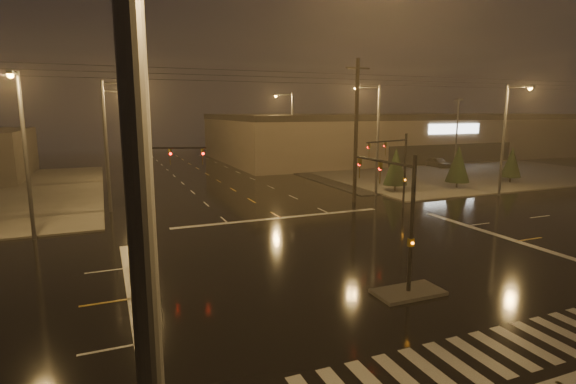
# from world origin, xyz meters

# --- Properties ---
(ground) EXTENTS (140.00, 140.00, 0.00)m
(ground) POSITION_xyz_m (0.00, 0.00, 0.00)
(ground) COLOR black
(ground) RESTS_ON ground
(sidewalk_ne) EXTENTS (36.00, 36.00, 0.12)m
(sidewalk_ne) POSITION_xyz_m (30.00, 30.00, 0.06)
(sidewalk_ne) COLOR #484540
(sidewalk_ne) RESTS_ON ground
(median_island) EXTENTS (3.00, 1.60, 0.15)m
(median_island) POSITION_xyz_m (0.00, -4.00, 0.07)
(median_island) COLOR #484540
(median_island) RESTS_ON ground
(crosswalk) EXTENTS (15.00, 2.60, 0.01)m
(crosswalk) POSITION_xyz_m (0.00, -9.00, 0.01)
(crosswalk) COLOR beige
(crosswalk) RESTS_ON ground
(stop_bar_near) EXTENTS (16.00, 0.50, 0.01)m
(stop_bar_near) POSITION_xyz_m (0.00, -11.00, 0.01)
(stop_bar_near) COLOR beige
(stop_bar_near) RESTS_ON ground
(stop_bar_far) EXTENTS (16.00, 0.50, 0.01)m
(stop_bar_far) POSITION_xyz_m (0.00, 11.00, 0.01)
(stop_bar_far) COLOR beige
(stop_bar_far) RESTS_ON ground
(parking_lot) EXTENTS (50.00, 24.00, 0.08)m
(parking_lot) POSITION_xyz_m (35.00, 28.00, 0.04)
(parking_lot) COLOR black
(parking_lot) RESTS_ON ground
(retail_building) EXTENTS (60.20, 28.30, 7.20)m
(retail_building) POSITION_xyz_m (35.00, 45.99, 3.84)
(retail_building) COLOR #695C4B
(retail_building) RESTS_ON ground
(signal_mast_median) EXTENTS (0.25, 4.59, 6.00)m
(signal_mast_median) POSITION_xyz_m (0.00, -3.07, 3.75)
(signal_mast_median) COLOR black
(signal_mast_median) RESTS_ON ground
(signal_mast_ne) EXTENTS (4.84, 1.86, 6.00)m
(signal_mast_ne) POSITION_xyz_m (9.50, 10.14, 3.79)
(signal_mast_ne) COLOR black
(signal_mast_ne) RESTS_ON ground
(signal_mast_nw) EXTENTS (4.84, 1.86, 6.00)m
(signal_mast_nw) POSITION_xyz_m (-9.50, 10.14, 3.79)
(signal_mast_nw) COLOR black
(signal_mast_nw) RESTS_ON ground
(streetlight_0) EXTENTS (2.77, 0.32, 10.00)m
(streetlight_0) POSITION_xyz_m (-11.18, -15.00, 5.80)
(streetlight_0) COLOR #38383A
(streetlight_0) RESTS_ON ground
(streetlight_1) EXTENTS (2.77, 0.32, 10.00)m
(streetlight_1) POSITION_xyz_m (-11.18, 18.00, 5.80)
(streetlight_1) COLOR #38383A
(streetlight_1) RESTS_ON ground
(streetlight_2) EXTENTS (2.77, 0.32, 10.00)m
(streetlight_2) POSITION_xyz_m (-11.18, 34.00, 5.80)
(streetlight_2) COLOR #38383A
(streetlight_2) RESTS_ON ground
(streetlight_3) EXTENTS (2.77, 0.32, 10.00)m
(streetlight_3) POSITION_xyz_m (11.18, 16.00, 5.80)
(streetlight_3) COLOR #38383A
(streetlight_3) RESTS_ON ground
(streetlight_4) EXTENTS (2.77, 0.32, 10.00)m
(streetlight_4) POSITION_xyz_m (11.18, 36.00, 5.80)
(streetlight_4) COLOR #38383A
(streetlight_4) RESTS_ON ground
(streetlight_5) EXTENTS (0.32, 2.77, 10.00)m
(streetlight_5) POSITION_xyz_m (-16.00, 11.18, 5.80)
(streetlight_5) COLOR #38383A
(streetlight_5) RESTS_ON ground
(streetlight_6) EXTENTS (0.32, 2.77, 10.00)m
(streetlight_6) POSITION_xyz_m (22.00, 11.18, 5.80)
(streetlight_6) COLOR #38383A
(streetlight_6) RESTS_ON ground
(utility_pole_1) EXTENTS (2.20, 0.32, 12.00)m
(utility_pole_1) POSITION_xyz_m (8.00, 14.00, 6.13)
(utility_pole_1) COLOR black
(utility_pole_1) RESTS_ON ground
(conifer_0) EXTENTS (2.29, 2.29, 4.27)m
(conifer_0) POSITION_xyz_m (14.24, 16.84, 2.48)
(conifer_0) COLOR black
(conifer_0) RESTS_ON ground
(conifer_1) EXTENTS (2.35, 2.35, 4.37)m
(conifer_1) POSITION_xyz_m (21.06, 15.92, 2.53)
(conifer_1) COLOR black
(conifer_1) RESTS_ON ground
(conifer_2) EXTENTS (2.08, 2.08, 3.95)m
(conifer_2) POSITION_xyz_m (28.88, 16.37, 2.32)
(conifer_2) COLOR black
(conifer_2) RESTS_ON ground
(car_parked) EXTENTS (1.78, 4.41, 1.50)m
(car_parked) POSITION_xyz_m (30.86, 30.18, 0.75)
(car_parked) COLOR black
(car_parked) RESTS_ON ground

